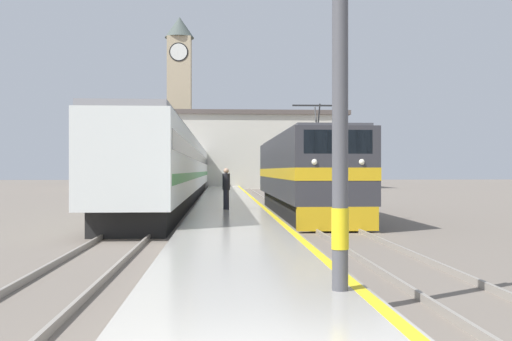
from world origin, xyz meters
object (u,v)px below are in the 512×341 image
(passenger_train, at_px, (180,169))
(locomotive_train, at_px, (303,174))
(person_on_platform, at_px, (226,188))
(clock_tower, at_px, (180,97))

(passenger_train, bearing_deg, locomotive_train, -65.19)
(locomotive_train, bearing_deg, person_on_platform, -157.48)
(locomotive_train, distance_m, clock_tower, 53.20)
(locomotive_train, bearing_deg, clock_tower, 100.25)
(clock_tower, bearing_deg, locomotive_train, -79.75)
(person_on_platform, bearing_deg, locomotive_train, 22.52)
(person_on_platform, relative_size, clock_tower, 0.08)
(locomotive_train, distance_m, person_on_platform, 4.00)
(passenger_train, relative_size, person_on_platform, 27.63)
(locomotive_train, relative_size, clock_tower, 0.77)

